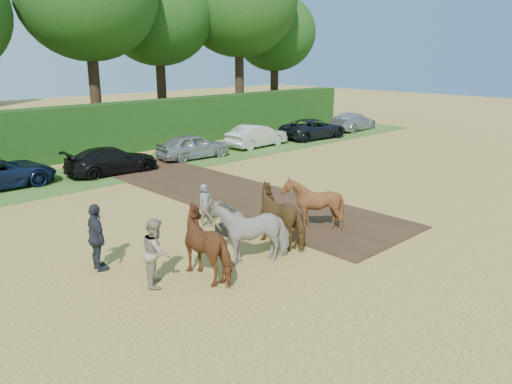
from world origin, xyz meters
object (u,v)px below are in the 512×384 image
Objects in this scene: spectator_near at (156,252)px; plough_team at (266,222)px; spectator_far at (97,238)px; parked_cars at (168,150)px.

plough_team reaches higher than spectator_near.
spectator_far reaches higher than parked_cars.
spectator_near reaches higher than parked_cars.
parked_cars is (9.60, 10.69, -0.25)m from spectator_far.
spectator_far is 4.95m from plough_team.
spectator_near is 0.30× the size of plough_team.
spectator_far is 0.32× the size of plough_team.
plough_team is at bearing -111.87° from parked_cars.
spectator_near is 0.94× the size of spectator_far.
plough_team is at bearing -107.55° from spectator_far.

